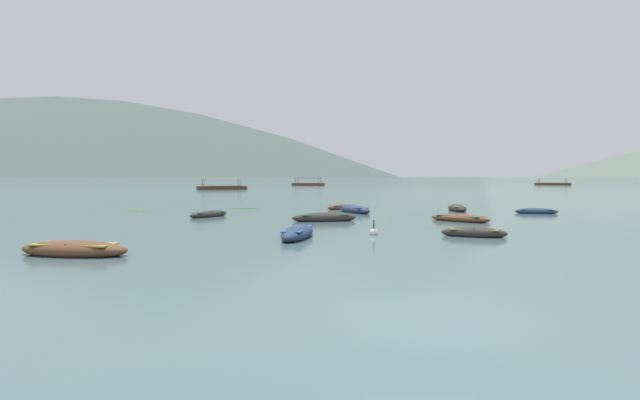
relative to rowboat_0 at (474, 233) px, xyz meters
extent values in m
plane|color=#476066|center=(-5.34, 1487.49, -0.18)|extent=(6000.00, 6000.00, 0.00)
cone|color=#4C5B56|center=(-543.10, 1727.05, 275.08)|extent=(2107.21, 2107.21, 550.52)
cone|color=slate|center=(302.76, 1679.96, 241.84)|extent=(1290.92, 1290.92, 484.03)
cone|color=slate|center=(1048.78, 1788.26, 270.54)|extent=(2006.15, 2006.15, 541.44)
ellipsoid|color=#2D2826|center=(0.00, 0.00, -0.01)|extent=(3.17, 1.95, 0.56)
cube|color=olive|center=(0.00, 0.00, 0.16)|extent=(2.29, 1.41, 0.05)
cube|color=#2D2826|center=(0.00, 0.00, 0.21)|extent=(0.30, 0.67, 0.04)
ellipsoid|color=#2D2826|center=(-6.83, 7.84, 0.03)|extent=(4.29, 1.91, 0.69)
cube|color=#197A56|center=(-6.83, 7.84, 0.24)|extent=(3.09, 1.37, 0.05)
cube|color=#2D2826|center=(-6.83, 7.84, 0.29)|extent=(0.22, 0.82, 0.04)
ellipsoid|color=navy|center=(-4.18, 14.84, 0.04)|extent=(2.86, 4.24, 0.72)
cube|color=#28519E|center=(-4.18, 14.84, 0.25)|extent=(2.06, 3.05, 0.05)
cube|color=navy|center=(-4.18, 14.84, 0.30)|extent=(0.82, 0.43, 0.04)
ellipsoid|color=brown|center=(1.78, 7.47, 0.00)|extent=(3.74, 3.65, 0.59)
cube|color=#197A56|center=(1.78, 7.47, 0.18)|extent=(2.69, 2.63, 0.05)
cube|color=brown|center=(1.78, 7.47, 0.23)|extent=(0.66, 0.69, 0.04)
ellipsoid|color=navy|center=(-8.38, -0.13, 0.03)|extent=(2.04, 4.40, 0.69)
cube|color=#28519E|center=(-8.38, -0.13, 0.24)|extent=(1.47, 3.17, 0.05)
cube|color=navy|center=(-8.38, -0.13, 0.29)|extent=(0.83, 0.24, 0.04)
ellipsoid|color=brown|center=(-4.83, 18.90, -0.02)|extent=(3.23, 2.83, 0.53)
cube|color=#28519E|center=(-4.83, 18.90, 0.14)|extent=(2.32, 2.04, 0.05)
cube|color=brown|center=(-4.83, 18.90, 0.19)|extent=(0.46, 0.56, 0.04)
ellipsoid|color=#2D2826|center=(-14.85, 11.19, -0.01)|extent=(2.72, 3.28, 0.56)
cube|color=#197A56|center=(-14.85, 11.19, 0.16)|extent=(1.96, 2.36, 0.05)
cube|color=#2D2826|center=(-14.85, 11.19, 0.21)|extent=(0.57, 0.44, 0.04)
ellipsoid|color=navy|center=(9.64, 13.39, -0.02)|extent=(3.25, 1.61, 0.52)
cube|color=#197A56|center=(9.64, 13.39, 0.14)|extent=(2.34, 1.16, 0.05)
cube|color=navy|center=(9.64, 13.39, 0.19)|extent=(0.22, 0.65, 0.04)
ellipsoid|color=brown|center=(-16.40, -4.81, 0.02)|extent=(4.30, 2.09, 0.67)
cube|color=olive|center=(-16.40, -4.81, 0.22)|extent=(3.10, 1.51, 0.05)
cube|color=brown|center=(-16.40, -4.81, 0.27)|extent=(0.24, 0.95, 0.04)
ellipsoid|color=#2D2826|center=(4.46, 16.35, 0.03)|extent=(1.28, 3.47, 0.68)
cube|color=olive|center=(4.46, 16.35, 0.23)|extent=(0.92, 2.50, 0.05)
cube|color=#2D2826|center=(4.46, 16.35, 0.28)|extent=(0.79, 0.11, 0.04)
cube|color=brown|center=(69.68, 124.40, 0.09)|extent=(10.81, 7.21, 0.90)
cylinder|color=#4C4742|center=(73.79, 124.31, 1.22)|extent=(0.10, 0.10, 1.80)
cylinder|color=#4C4742|center=(72.74, 121.66, 1.22)|extent=(0.10, 0.10, 1.80)
cylinder|color=#4C4742|center=(66.62, 127.14, 1.22)|extent=(0.10, 0.10, 1.80)
cylinder|color=#4C4742|center=(65.57, 124.48, 1.22)|extent=(0.10, 0.10, 1.80)
cube|color=beige|center=(69.68, 124.40, 2.12)|extent=(9.08, 6.06, 0.12)
cube|color=brown|center=(-7.49, 121.05, 0.09)|extent=(10.07, 5.81, 0.90)
cylinder|color=#4C4742|center=(-11.32, 120.71, 1.22)|extent=(0.10, 0.10, 1.80)
cylinder|color=#4C4742|center=(-10.64, 123.26, 1.22)|extent=(0.10, 0.10, 1.80)
cylinder|color=#4C4742|center=(-4.35, 118.85, 1.22)|extent=(0.10, 0.10, 1.80)
cylinder|color=#4C4742|center=(-3.67, 121.40, 1.22)|extent=(0.10, 0.10, 1.80)
cube|color=#334C75|center=(-7.49, 121.05, 2.12)|extent=(8.46, 4.88, 0.12)
cube|color=#4C3323|center=(-26.32, 80.16, 0.09)|extent=(11.07, 7.26, 0.90)
cylinder|color=#4C4742|center=(-23.13, 82.91, 1.22)|extent=(0.10, 0.10, 1.80)
cylinder|color=#4C4742|center=(-22.12, 79.85, 1.22)|extent=(0.10, 0.10, 1.80)
cylinder|color=#4C4742|center=(-30.53, 80.46, 1.22)|extent=(0.10, 0.10, 1.80)
cylinder|color=#4C4742|center=(-29.51, 77.40, 1.22)|extent=(0.10, 0.10, 1.80)
cube|color=beige|center=(-26.32, 80.16, 2.12)|extent=(9.30, 6.10, 0.12)
sphere|color=silver|center=(-4.66, 0.84, -0.09)|extent=(0.42, 0.42, 0.42)
cylinder|color=black|center=(-4.66, 0.84, 0.23)|extent=(0.06, 0.06, 0.65)
ellipsoid|color=#2D5628|center=(-13.51, 19.44, -0.18)|extent=(2.80, 1.56, 0.14)
ellipsoid|color=#38662D|center=(-21.91, 17.07, -0.18)|extent=(2.05, 1.23, 0.14)
ellipsoid|color=#2D5628|center=(-15.03, 16.00, -0.18)|extent=(1.81, 2.13, 0.14)
camera|label=1|loc=(-7.95, -22.02, 2.70)|focal=26.42mm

